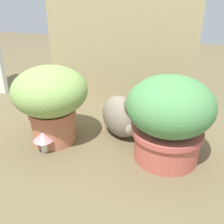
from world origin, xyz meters
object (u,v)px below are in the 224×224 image
Objects in this scene: grass_planter at (51,99)px; mushroom_ornament_pink at (43,138)px; leafy_planter at (169,117)px; cat at (123,116)px.

grass_planter reaches higher than mushroom_ornament_pink.
cat is at bearing 152.25° from leafy_planter.
grass_planter is 0.38m from cat.
leafy_planter is 0.30m from cat.
mushroom_ornament_pink is (-0.33, -0.26, -0.05)m from cat.
leafy_planter is at bearing 13.18° from mushroom_ornament_pink.
leafy_planter reaches higher than grass_planter.
grass_planter is 3.80× the size of mushroom_ornament_pink.
leafy_planter is 3.82× the size of mushroom_ornament_pink.
grass_planter is at bearing -177.51° from leafy_planter.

